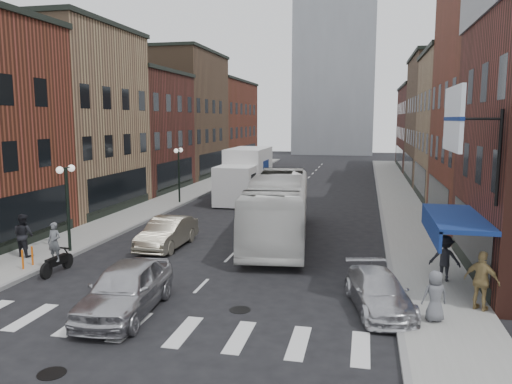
% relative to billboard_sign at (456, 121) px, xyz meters
% --- Properties ---
extents(ground, '(160.00, 160.00, 0.00)m').
position_rel_billboard_sign_xyz_m(ground, '(-8.59, -0.50, -6.13)').
color(ground, black).
rests_on(ground, ground).
extents(sidewalk_left, '(3.00, 74.00, 0.15)m').
position_rel_billboard_sign_xyz_m(sidewalk_left, '(-17.09, 21.50, -6.06)').
color(sidewalk_left, gray).
rests_on(sidewalk_left, ground).
extents(sidewalk_right, '(3.00, 74.00, 0.15)m').
position_rel_billboard_sign_xyz_m(sidewalk_right, '(-0.09, 21.50, -6.06)').
color(sidewalk_right, gray).
rests_on(sidewalk_right, ground).
extents(curb_left, '(0.20, 74.00, 0.16)m').
position_rel_billboard_sign_xyz_m(curb_left, '(-15.59, 21.50, -6.13)').
color(curb_left, gray).
rests_on(curb_left, ground).
extents(curb_right, '(0.20, 74.00, 0.16)m').
position_rel_billboard_sign_xyz_m(curb_right, '(-1.59, 21.50, -6.13)').
color(curb_right, gray).
rests_on(curb_right, ground).
extents(crosswalk_stripes, '(12.00, 2.20, 0.01)m').
position_rel_billboard_sign_xyz_m(crosswalk_stripes, '(-8.59, -3.50, -6.13)').
color(crosswalk_stripes, silver).
rests_on(crosswalk_stripes, ground).
extents(bldg_left_mid_a, '(10.30, 10.20, 12.30)m').
position_rel_billboard_sign_xyz_m(bldg_left_mid_a, '(-23.58, 13.50, 0.02)').
color(bldg_left_mid_a, '#88674B').
rests_on(bldg_left_mid_a, ground).
extents(bldg_left_mid_b, '(10.30, 10.20, 10.30)m').
position_rel_billboard_sign_xyz_m(bldg_left_mid_b, '(-23.58, 23.50, -0.98)').
color(bldg_left_mid_b, '#431F18').
rests_on(bldg_left_mid_b, ground).
extents(bldg_left_far_a, '(10.30, 12.20, 13.30)m').
position_rel_billboard_sign_xyz_m(bldg_left_far_a, '(-23.58, 34.50, 0.52)').
color(bldg_left_far_a, brown).
rests_on(bldg_left_far_a, ground).
extents(bldg_left_far_b, '(10.30, 16.20, 11.30)m').
position_rel_billboard_sign_xyz_m(bldg_left_far_b, '(-23.58, 48.50, -0.48)').
color(bldg_left_far_b, brown).
rests_on(bldg_left_far_b, ground).
extents(bldg_right_mid_b, '(10.30, 10.20, 11.30)m').
position_rel_billboard_sign_xyz_m(bldg_right_mid_b, '(6.41, 23.50, -0.48)').
color(bldg_right_mid_b, '#88674B').
rests_on(bldg_right_mid_b, ground).
extents(bldg_right_far_a, '(10.30, 12.20, 12.30)m').
position_rel_billboard_sign_xyz_m(bldg_right_far_a, '(6.41, 34.50, 0.02)').
color(bldg_right_far_a, brown).
rests_on(bldg_right_far_a, ground).
extents(bldg_right_far_b, '(10.30, 16.20, 10.30)m').
position_rel_billboard_sign_xyz_m(bldg_right_far_b, '(6.41, 48.50, -0.98)').
color(bldg_right_far_b, '#431F18').
rests_on(bldg_right_far_b, ground).
extents(awning_blue, '(1.80, 5.00, 0.78)m').
position_rel_billboard_sign_xyz_m(awning_blue, '(0.34, 2.00, -3.50)').
color(awning_blue, navy).
rests_on(awning_blue, ground).
extents(billboard_sign, '(1.52, 3.00, 3.70)m').
position_rel_billboard_sign_xyz_m(billboard_sign, '(0.00, 0.00, 0.00)').
color(billboard_sign, black).
rests_on(billboard_sign, ground).
extents(distant_tower, '(14.00, 14.00, 50.00)m').
position_rel_billboard_sign_xyz_m(distant_tower, '(-8.59, 77.50, 18.87)').
color(distant_tower, '#9399A0').
rests_on(distant_tower, ground).
extents(streetlamp_near, '(0.32, 1.22, 4.11)m').
position_rel_billboard_sign_xyz_m(streetlamp_near, '(-15.99, 3.50, -3.22)').
color(streetlamp_near, black).
rests_on(streetlamp_near, ground).
extents(streetlamp_far, '(0.32, 1.22, 4.11)m').
position_rel_billboard_sign_xyz_m(streetlamp_far, '(-15.99, 17.50, -3.22)').
color(streetlamp_far, black).
rests_on(streetlamp_far, ground).
extents(bike_rack, '(0.08, 0.68, 0.80)m').
position_rel_billboard_sign_xyz_m(bike_rack, '(-16.19, 0.80, -5.58)').
color(bike_rack, '#D8590C').
rests_on(bike_rack, sidewalk_left).
extents(box_truck, '(2.86, 9.05, 3.93)m').
position_rel_billboard_sign_xyz_m(box_truck, '(-11.74, 20.48, -4.19)').
color(box_truck, white).
rests_on(box_truck, ground).
extents(motorcycle_rider, '(0.61, 2.08, 2.11)m').
position_rel_billboard_sign_xyz_m(motorcycle_rider, '(-14.78, 0.67, -5.14)').
color(motorcycle_rider, black).
rests_on(motorcycle_rider, ground).
extents(transit_bus, '(4.12, 12.29, 3.36)m').
position_rel_billboard_sign_xyz_m(transit_bus, '(-7.04, 8.34, -4.45)').
color(transit_bus, silver).
rests_on(transit_bus, ground).
extents(sedan_left_near, '(2.29, 4.98, 1.66)m').
position_rel_billboard_sign_xyz_m(sedan_left_near, '(-10.09, -2.53, -5.31)').
color(sedan_left_near, '#BCBBC1').
rests_on(sedan_left_near, ground).
extents(sedan_left_far, '(1.67, 4.50, 1.47)m').
position_rel_billboard_sign_xyz_m(sedan_left_far, '(-11.99, 5.50, -5.40)').
color(sedan_left_far, '#B5AB93').
rests_on(sedan_left_far, ground).
extents(curb_car, '(2.60, 4.47, 1.22)m').
position_rel_billboard_sign_xyz_m(curb_car, '(-2.16, -0.50, -5.52)').
color(curb_car, silver).
rests_on(curb_car, ground).
extents(ped_left_solo, '(1.02, 0.72, 1.91)m').
position_rel_billboard_sign_xyz_m(ped_left_solo, '(-17.42, 2.24, -5.03)').
color(ped_left_solo, black).
rests_on(ped_left_solo, sidewalk_left).
extents(ped_right_a, '(1.20, 0.74, 1.74)m').
position_rel_billboard_sign_xyz_m(ped_right_a, '(0.31, 2.65, -5.11)').
color(ped_right_a, black).
rests_on(ped_right_a, sidewalk_right).
extents(ped_right_b, '(1.25, 1.09, 1.92)m').
position_rel_billboard_sign_xyz_m(ped_right_b, '(1.01, -0.19, -5.02)').
color(ped_right_b, '#9A824E').
rests_on(ped_right_b, sidewalk_right).
extents(ped_right_c, '(0.87, 0.69, 1.56)m').
position_rel_billboard_sign_xyz_m(ped_right_c, '(-0.55, -1.44, -5.20)').
color(ped_right_c, slate).
rests_on(ped_right_c, sidewalk_right).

